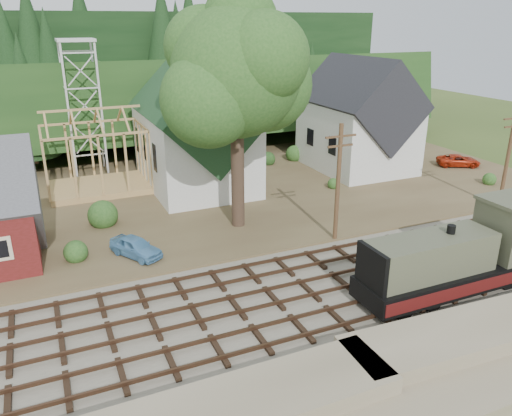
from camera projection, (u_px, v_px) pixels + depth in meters
name	position (u px, v px, depth m)	size (l,w,h in m)	color
ground	(274.00, 302.00, 26.26)	(140.00, 140.00, 0.00)	#384C1E
embankment	(371.00, 411.00, 18.99)	(64.00, 5.00, 1.60)	#7F7259
railroad_bed	(274.00, 301.00, 26.23)	(64.00, 11.00, 0.16)	#726B5B
village_flat	(180.00, 196.00, 41.62)	(64.00, 26.00, 0.30)	brown
hillside	(128.00, 139.00, 62.21)	(70.00, 28.00, 8.00)	#1E3F19
ridge	(109.00, 118.00, 75.91)	(80.00, 20.00, 12.00)	black
church	(195.00, 131.00, 42.03)	(8.40, 15.17, 13.00)	silver
farmhouse	(358.00, 121.00, 47.60)	(8.40, 10.80, 10.60)	silver
timber_frame	(96.00, 156.00, 41.68)	(8.20, 6.20, 6.99)	tan
lattice_tower	(78.00, 67.00, 44.42)	(3.20, 3.20, 12.12)	silver
big_tree	(238.00, 82.00, 32.10)	(10.90, 8.40, 14.70)	#38281E
telegraph_pole_near	(338.00, 182.00, 31.85)	(2.20, 0.28, 8.00)	#4C331E
telegraph_pole_far	(508.00, 157.00, 37.51)	(2.20, 0.28, 8.00)	#4C331E
locomotive	(467.00, 255.00, 26.74)	(11.80, 2.95, 4.73)	black
car_blue	(136.00, 247.00, 30.53)	(1.47, 3.66, 1.25)	#5E9CCB
car_red	(459.00, 160.00, 49.47)	(1.90, 4.12, 1.14)	#B3270E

